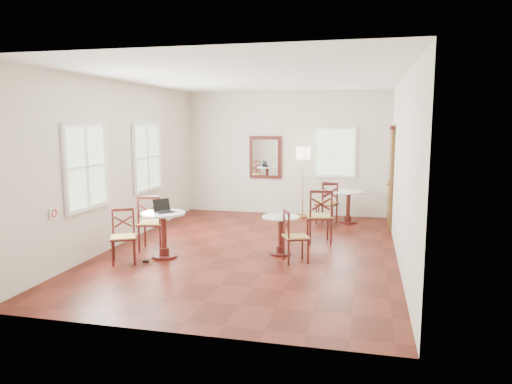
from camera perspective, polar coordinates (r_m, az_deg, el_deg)
ground at (r=8.55m, az=-0.46°, el=-6.93°), size 7.00×7.00×0.00m
room_shell at (r=8.54m, az=-0.44°, el=5.90°), size 5.02×7.02×3.01m
cafe_table_near at (r=8.10m, az=-11.05°, el=-4.47°), size 0.73×0.73×0.77m
cafe_table_mid at (r=8.16m, az=2.97°, el=-4.68°), size 0.64×0.64×0.67m
cafe_table_back at (r=10.92m, az=11.03°, el=-1.35°), size 0.68×0.68×0.72m
chair_near_a at (r=8.62m, az=-12.45°, el=-3.62°), size 0.54×0.54×1.00m
chair_near_b at (r=7.98m, az=-15.67°, el=-5.16°), size 0.54×0.54×0.87m
chair_mid_a at (r=8.98m, az=7.65°, el=-2.89°), size 0.58×0.58×1.03m
chair_mid_b at (r=7.74m, az=4.64°, el=-5.35°), size 0.52×0.52×0.85m
chair_back_a at (r=11.04m, az=8.67°, el=-1.18°), size 0.53×0.53×0.89m
chair_back_b at (r=10.75m, az=8.55°, el=-1.34°), size 0.53×0.53×0.93m
floor_lamp at (r=11.30m, az=5.69°, el=4.12°), size 0.33×0.33×1.69m
laptop at (r=8.08m, az=-11.11°, el=-2.00°), size 0.38×0.38×0.21m
mouse at (r=8.04m, az=-11.11°, el=-2.29°), size 0.10×0.06×0.03m
navy_mug at (r=8.15m, az=-11.79°, el=-1.93°), size 0.13×0.09×0.10m
water_glass at (r=8.16m, az=-11.36°, el=-1.88°), size 0.07×0.07×0.11m
power_adapter at (r=7.99m, az=-13.10°, el=-8.13°), size 0.09×0.05×0.04m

